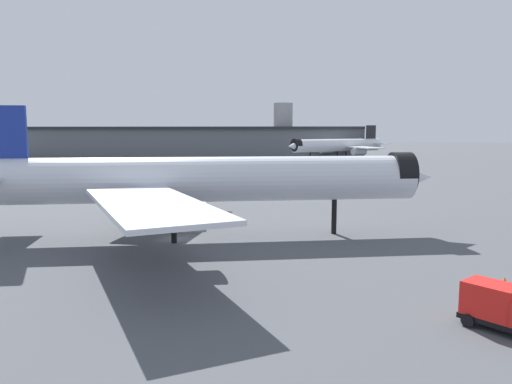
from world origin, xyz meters
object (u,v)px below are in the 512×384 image
airliner_near_gate (193,181)px  airliner_far_taxiway (338,145)px  traffic_cone_near_nose (123,197)px  traffic_cone_wingtip (505,281)px  service_truck_front (505,308)px  baggage_tug_wing (140,193)px

airliner_near_gate → airliner_far_taxiway: 148.35m
traffic_cone_near_nose → traffic_cone_wingtip: bearing=-42.5°
airliner_near_gate → traffic_cone_near_nose: airliner_near_gate is taller
airliner_near_gate → service_truck_front: (26.31, -25.87, -5.35)m
traffic_cone_wingtip → airliner_far_taxiway: bearing=91.0°
traffic_cone_near_nose → airliner_far_taxiway: bearing=67.5°
traffic_cone_near_nose → airliner_near_gate: bearing=-56.4°
baggage_tug_wing → traffic_cone_wingtip: baggage_tug_wing is taller
airliner_near_gate → traffic_cone_near_nose: 37.28m
airliner_near_gate → service_truck_front: 37.28m
service_truck_front → baggage_tug_wing: (-44.05, 58.44, -0.62)m
baggage_tug_wing → airliner_near_gate: bearing=-71.8°
traffic_cone_wingtip → traffic_cone_near_nose: bearing=137.5°
airliner_far_taxiway → traffic_cone_near_nose: 124.88m
service_truck_front → airliner_near_gate: bearing=-179.9°
airliner_near_gate → baggage_tug_wing: (-17.74, 32.57, -5.96)m
airliner_far_taxiway → traffic_cone_wingtip: bearing=54.3°
traffic_cone_near_nose → service_truck_front: bearing=-50.4°
traffic_cone_wingtip → airliner_near_gate: bearing=152.5°
airliner_near_gate → baggage_tug_wing: 37.56m
airliner_far_taxiway → baggage_tug_wing: 122.04m
airliner_near_gate → baggage_tug_wing: size_ratio=17.38×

